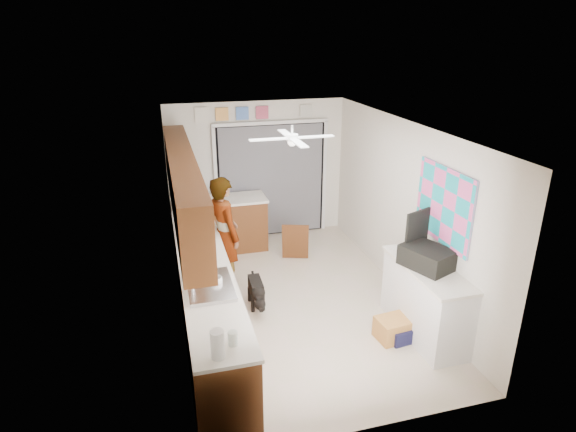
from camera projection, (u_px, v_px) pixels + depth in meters
floor at (295, 300)px, 6.95m from camera, size 5.00×5.00×0.00m
ceiling at (296, 127)px, 6.04m from camera, size 5.00×5.00×0.00m
wall_back at (258, 171)px, 8.74m from camera, size 3.20×0.00×3.20m
wall_front at (375, 320)px, 4.25m from camera, size 3.20×0.00×3.20m
wall_left at (175, 232)px, 6.10m from camera, size 0.00×5.00×5.00m
wall_right at (403, 209)px, 6.89m from camera, size 0.00×5.00×5.00m
left_base_cabinets at (203, 284)px, 6.46m from camera, size 0.60×4.80×0.90m
left_countertop at (201, 252)px, 6.30m from camera, size 0.62×4.80×0.04m
upper_cabinets at (183, 185)px, 6.12m from camera, size 0.32×4.00×0.80m
sink_basin at (210, 287)px, 5.38m from camera, size 0.50×0.76×0.06m
faucet at (192, 281)px, 5.30m from camera, size 0.03×0.03×0.22m
peninsula_base at (237, 224)px, 8.46m from camera, size 1.00×0.60×0.90m
peninsula_top at (236, 199)px, 8.29m from camera, size 1.04×0.64×0.04m
back_opening_recess at (271, 181)px, 8.85m from camera, size 2.00×0.06×2.10m
curtain_panel at (272, 181)px, 8.81m from camera, size 1.90×0.03×2.05m
door_trim_left at (216, 186)px, 8.57m from camera, size 0.06×0.04×2.10m
door_trim_right at (324, 177)px, 9.07m from camera, size 0.06×0.04×2.10m
door_trim_head at (271, 123)px, 8.44m from camera, size 2.10×0.04×0.06m
header_frame_0 at (222, 114)px, 8.19m from camera, size 0.22×0.02×0.22m
header_frame_1 at (242, 113)px, 8.28m from camera, size 0.22×0.02×0.22m
header_frame_2 at (262, 113)px, 8.36m from camera, size 0.22×0.02×0.22m
header_frame_4 at (306, 111)px, 8.56m from camera, size 0.22×0.02×0.22m
route66_sign at (201, 115)px, 8.10m from camera, size 0.22×0.02×0.26m
right_counter_base at (425, 302)px, 6.04m from camera, size 0.50×1.40×0.90m
right_counter_top at (428, 269)px, 5.86m from camera, size 0.54×1.44×0.04m
abstract_painting at (444, 205)px, 5.84m from camera, size 0.03×1.15×0.95m
ceiling_fan at (292, 138)px, 6.29m from camera, size 1.14×1.14×0.24m
microwave at (190, 196)px, 7.85m from camera, size 0.49×0.66×0.34m
soap_bottle at (194, 234)px, 6.41m from camera, size 0.13×0.13×0.31m
cup at (216, 281)px, 5.42m from camera, size 0.15×0.15×0.11m
jar_b at (233, 338)px, 4.39m from camera, size 0.11×0.11×0.14m
paper_towel_roll at (217, 344)px, 4.20m from camera, size 0.13×0.13×0.27m
suitcase at (427, 257)px, 5.82m from camera, size 0.63×0.71×0.25m
suitcase_rim at (426, 266)px, 5.86m from camera, size 0.63×0.70×0.02m
suitcase_lid at (417, 229)px, 6.00m from camera, size 0.40×0.19×0.50m
cardboard_box at (394, 328)px, 6.04m from camera, size 0.48×0.38×0.28m
navy_crate at (401, 334)px, 6.00m from camera, size 0.34×0.29×0.19m
cabinet_door_panel at (295, 242)px, 8.04m from camera, size 0.47×0.30×0.66m
man at (224, 235)px, 6.96m from camera, size 0.61×0.74×1.74m
dog at (256, 291)px, 6.72m from camera, size 0.27×0.58×0.45m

